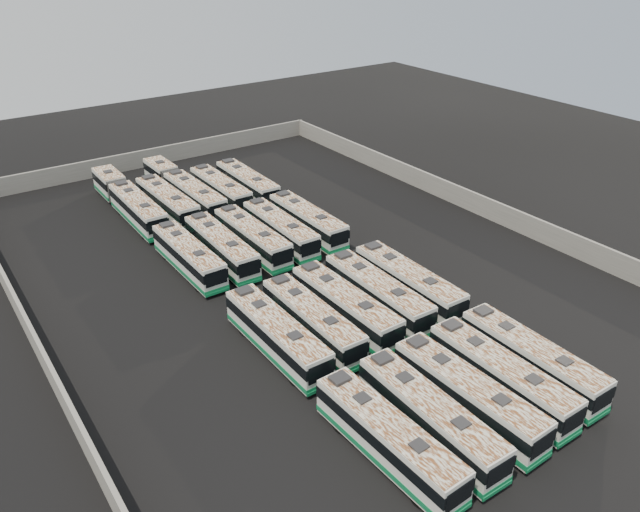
% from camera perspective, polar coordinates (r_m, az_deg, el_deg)
% --- Properties ---
extents(ground, '(140.00, 140.00, 0.00)m').
position_cam_1_polar(ground, '(54.06, -0.36, -2.36)').
color(ground, black).
rests_on(ground, ground).
extents(perimeter_wall, '(45.20, 73.20, 2.20)m').
position_cam_1_polar(perimeter_wall, '(53.51, -0.37, -1.34)').
color(perimeter_wall, slate).
rests_on(perimeter_wall, ground).
extents(bus_front_far_left, '(2.56, 10.83, 3.03)m').
position_cam_1_polar(bus_front_far_left, '(37.16, 6.24, -16.22)').
color(bus_front_far_left, silver).
rests_on(bus_front_far_left, ground).
extents(bus_front_left, '(2.54, 10.98, 3.08)m').
position_cam_1_polar(bus_front_left, '(38.76, 9.99, -14.24)').
color(bus_front_left, silver).
rests_on(bus_front_left, ground).
extents(bus_front_center, '(2.55, 11.06, 3.10)m').
position_cam_1_polar(bus_front_center, '(40.63, 13.36, -12.30)').
color(bus_front_center, silver).
rests_on(bus_front_center, ground).
extents(bus_front_right, '(2.43, 10.98, 3.08)m').
position_cam_1_polar(bus_front_right, '(42.67, 16.19, -10.49)').
color(bus_front_right, silver).
rests_on(bus_front_right, ground).
extents(bus_front_far_right, '(2.49, 10.89, 3.06)m').
position_cam_1_polar(bus_front_far_right, '(44.80, 18.75, -8.89)').
color(bus_front_far_right, silver).
rests_on(bus_front_far_right, ground).
extents(bus_midfront_far_left, '(2.35, 11.03, 3.10)m').
position_cam_1_polar(bus_midfront_far_left, '(44.76, -3.96, -7.21)').
color(bus_midfront_far_left, silver).
rests_on(bus_midfront_far_left, ground).
extents(bus_midfront_left, '(2.42, 10.75, 3.02)m').
position_cam_1_polar(bus_midfront_left, '(46.22, -0.70, -5.93)').
color(bus_midfront_left, silver).
rests_on(bus_midfront_left, ground).
extents(bus_midfront_center, '(2.46, 11.11, 3.12)m').
position_cam_1_polar(bus_midfront_center, '(47.78, 2.32, -4.62)').
color(bus_midfront_center, silver).
rests_on(bus_midfront_center, ground).
extents(bus_midfront_right, '(2.59, 11.19, 3.14)m').
position_cam_1_polar(bus_midfront_right, '(49.51, 5.27, -3.44)').
color(bus_midfront_right, silver).
rests_on(bus_midfront_right, ground).
extents(bus_midfront_far_right, '(2.54, 11.22, 3.15)m').
position_cam_1_polar(bus_midfront_far_right, '(51.21, 8.07, -2.45)').
color(bus_midfront_far_right, silver).
rests_on(bus_midfront_far_right, ground).
extents(bus_midback_far_left, '(2.32, 10.70, 3.01)m').
position_cam_1_polar(bus_midback_far_left, '(56.10, -11.91, -0.01)').
color(bus_midback_far_left, silver).
rests_on(bus_midback_far_left, ground).
extents(bus_midback_left, '(2.55, 10.97, 3.08)m').
position_cam_1_polar(bus_midback_left, '(57.08, -9.02, 0.82)').
color(bus_midback_left, silver).
rests_on(bus_midback_left, ground).
extents(bus_midback_center, '(2.29, 10.82, 3.05)m').
position_cam_1_polar(bus_midback_center, '(58.44, -6.21, 1.68)').
color(bus_midback_center, silver).
rests_on(bus_midback_center, ground).
extents(bus_midback_right, '(2.51, 10.81, 3.03)m').
position_cam_1_polar(bus_midback_right, '(59.80, -3.65, 2.43)').
color(bus_midback_right, silver).
rests_on(bus_midback_right, ground).
extents(bus_midback_far_right, '(2.39, 10.84, 3.05)m').
position_cam_1_polar(bus_midback_far_right, '(61.45, -1.14, 3.23)').
color(bus_midback_far_right, silver).
rests_on(bus_midback_far_right, ground).
extents(bus_back_far_left, '(2.49, 17.10, 3.10)m').
position_cam_1_polar(bus_back_far_left, '(69.15, -17.12, 4.89)').
color(bus_back_far_left, silver).
rests_on(bus_back_far_left, ground).
extents(bus_back_left, '(2.59, 11.16, 3.13)m').
position_cam_1_polar(bus_back_left, '(67.45, -13.76, 4.78)').
color(bus_back_left, silver).
rests_on(bus_back_left, ground).
extents(bus_back_center, '(2.55, 16.92, 3.06)m').
position_cam_1_polar(bus_back_center, '(70.95, -12.39, 6.08)').
color(bus_back_center, silver).
rests_on(bus_back_center, ground).
extents(bus_back_right, '(2.27, 10.70, 3.01)m').
position_cam_1_polar(bus_back_right, '(69.80, -9.06, 6.00)').
color(bus_back_right, silver).
rests_on(bus_back_right, ground).
extents(bus_back_far_right, '(2.48, 10.93, 3.07)m').
position_cam_1_polar(bus_back_far_right, '(71.00, -6.65, 6.58)').
color(bus_back_far_right, silver).
rests_on(bus_back_far_right, ground).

